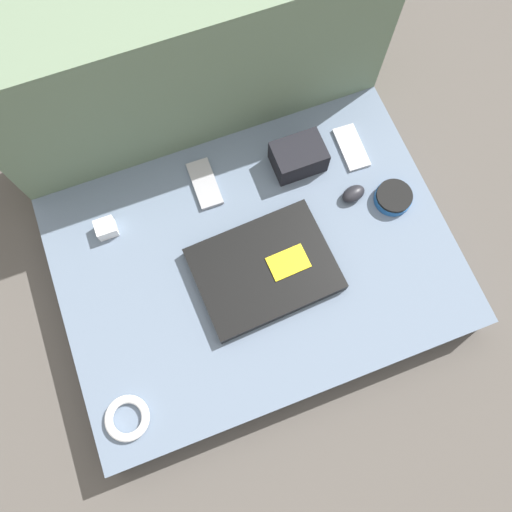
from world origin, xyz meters
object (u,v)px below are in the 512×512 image
object	(u,v)px
phone_silver	(205,184)
speaker_puck	(393,197)
charger_brick	(106,228)
phone_black	(351,147)
laptop	(264,269)
camera_pouch	(298,157)
computer_mouse	(353,194)

from	to	relation	value
phone_silver	speaker_puck	bearing A→B (deg)	-25.01
phone_silver	charger_brick	xyz separation A→B (m)	(-0.26, -0.03, 0.01)
phone_black	charger_brick	bearing A→B (deg)	-177.69
laptop	camera_pouch	world-z (taller)	camera_pouch
laptop	phone_silver	bearing A→B (deg)	99.50
computer_mouse	speaker_puck	distance (m)	0.10
computer_mouse	phone_silver	xyz separation A→B (m)	(-0.33, 0.16, -0.01)
camera_pouch	charger_brick	distance (m)	0.49
laptop	computer_mouse	bearing A→B (deg)	17.50
computer_mouse	phone_black	distance (m)	0.13
laptop	charger_brick	xyz separation A→B (m)	(-0.31, 0.23, 0.00)
computer_mouse	speaker_puck	xyz separation A→B (m)	(0.09, -0.04, -0.00)
speaker_puck	charger_brick	size ratio (longest dim) A/B	1.95
computer_mouse	phone_silver	distance (m)	0.36
computer_mouse	phone_black	size ratio (longest dim) A/B	0.53
speaker_puck	phone_black	size ratio (longest dim) A/B	0.72
speaker_puck	laptop	bearing A→B (deg)	-170.68
camera_pouch	charger_brick	size ratio (longest dim) A/B	2.69
speaker_puck	computer_mouse	bearing A→B (deg)	154.06
computer_mouse	charger_brick	xyz separation A→B (m)	(-0.58, 0.12, 0.00)
laptop	computer_mouse	world-z (taller)	laptop
computer_mouse	phone_black	xyz separation A→B (m)	(0.05, 0.12, -0.01)
charger_brick	camera_pouch	bearing A→B (deg)	0.70
charger_brick	phone_black	bearing A→B (deg)	-0.22
laptop	speaker_puck	xyz separation A→B (m)	(0.36, 0.06, -0.00)
laptop	phone_black	world-z (taller)	laptop
computer_mouse	charger_brick	world-z (taller)	charger_brick
speaker_puck	phone_black	world-z (taller)	speaker_puck
phone_silver	computer_mouse	bearing A→B (deg)	-24.97
laptop	phone_silver	xyz separation A→B (m)	(-0.06, 0.26, -0.01)
laptop	speaker_puck	bearing A→B (deg)	6.27
computer_mouse	camera_pouch	xyz separation A→B (m)	(-0.09, 0.13, 0.02)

